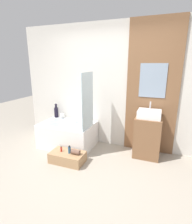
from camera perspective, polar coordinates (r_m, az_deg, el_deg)
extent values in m
plane|color=#A39989|center=(2.87, -4.90, -22.85)|extent=(12.00, 12.00, 0.00)
cube|color=silver|center=(3.76, 5.19, 8.14)|extent=(4.20, 0.06, 2.60)
cube|color=brown|center=(3.58, 17.85, 7.09)|extent=(0.99, 0.03, 2.60)
cube|color=#8C9EB2|center=(3.54, 18.05, 9.70)|extent=(0.49, 0.01, 0.64)
cube|color=white|center=(3.96, -9.15, -7.19)|extent=(1.14, 0.80, 0.53)
cube|color=silver|center=(3.87, -9.31, -3.63)|extent=(0.89, 0.56, 0.01)
cube|color=silver|center=(3.38, -2.74, 3.53)|extent=(0.01, 0.52, 1.10)
cube|color=#A87F56|center=(3.40, -9.28, -14.35)|extent=(0.63, 0.36, 0.19)
cube|color=brown|center=(3.58, 16.41, -7.84)|extent=(0.49, 0.44, 0.79)
cube|color=white|center=(3.43, 17.00, -0.63)|extent=(0.42, 0.36, 0.14)
cylinder|color=silver|center=(3.49, 17.31, 2.09)|extent=(0.02, 0.02, 0.15)
cylinder|color=black|center=(4.32, -12.82, -0.15)|extent=(0.10, 0.10, 0.23)
cylinder|color=black|center=(4.28, -12.95, 1.97)|extent=(0.05, 0.05, 0.10)
sphere|color=silver|center=(4.23, -10.87, -1.11)|extent=(0.12, 0.12, 0.12)
cylinder|color=red|center=(3.40, -11.27, -11.87)|extent=(0.04, 0.04, 0.08)
cylinder|color=black|center=(3.37, -11.32, -11.10)|extent=(0.02, 0.02, 0.02)
cylinder|color=#2D567A|center=(3.31, -8.66, -12.19)|extent=(0.05, 0.05, 0.12)
cylinder|color=black|center=(3.27, -8.72, -11.07)|extent=(0.03, 0.03, 0.03)
cylinder|color=brown|center=(3.26, -6.66, -12.83)|extent=(0.16, 0.09, 0.09)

